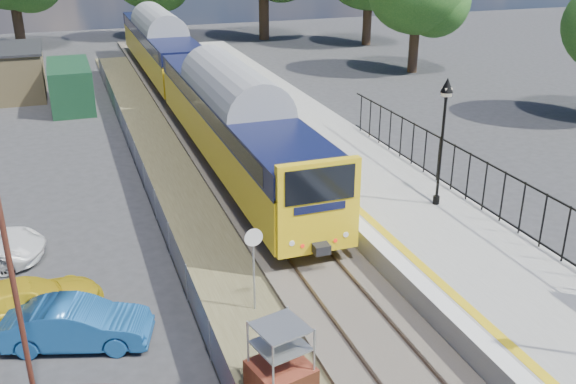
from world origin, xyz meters
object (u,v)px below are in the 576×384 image
carpark_lamp (6,242)px  car_blue (77,324)px  victorian_lamp_north (445,112)px  train (187,72)px  brick_plinth (281,365)px  speed_sign (254,256)px  car_yellow (24,302)px

carpark_lamp → car_blue: bearing=65.9°
victorian_lamp_north → train: 19.50m
victorian_lamp_north → brick_plinth: bearing=-140.0°
brick_plinth → car_blue: (-4.31, 3.78, -0.36)m
speed_sign → carpark_lamp: bearing=-160.6°
speed_sign → brick_plinth: bearing=-99.8°
victorian_lamp_north → carpark_lamp: bearing=-158.1°
brick_plinth → car_blue: bearing=138.7°
victorian_lamp_north → car_yellow: size_ratio=1.09×
train → car_blue: 23.09m
train → car_yellow: size_ratio=9.65×
train → victorian_lamp_north: bearing=-74.1°
brick_plinth → speed_sign: (0.50, 3.79, 0.77)m
carpark_lamp → car_yellow: bearing=94.2°
brick_plinth → carpark_lamp: (-5.34, 1.47, 3.32)m
victorian_lamp_north → car_blue: size_ratio=1.22×
victorian_lamp_north → car_blue: bearing=-165.9°
speed_sign → car_yellow: speed_sign is taller
speed_sign → carpark_lamp: carpark_lamp is taller
carpark_lamp → car_yellow: size_ratio=1.80×
carpark_lamp → car_blue: 4.47m
car_blue → car_yellow: (-1.32, 1.61, -0.01)m
victorian_lamp_north → car_yellow: bearing=-173.6°
train → speed_sign: (-2.50, -21.84, -0.59)m
victorian_lamp_north → speed_sign: bearing=-157.8°
victorian_lamp_north → carpark_lamp: carpark_lamp is taller
brick_plinth → car_yellow: 7.80m
train → carpark_lamp: carpark_lamp is taller
brick_plinth → car_blue: 5.74m
train → carpark_lamp: bearing=-109.1°
speed_sign → car_yellow: (-6.13, 1.60, -1.14)m
brick_plinth → car_yellow: size_ratio=0.48×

